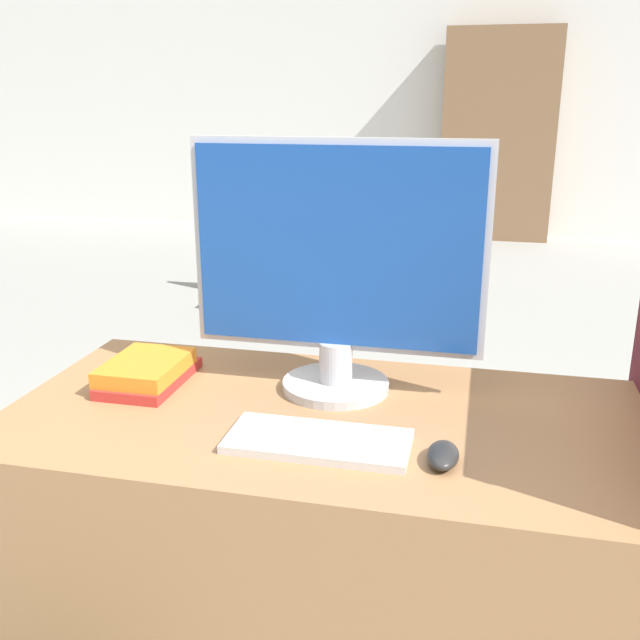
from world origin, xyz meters
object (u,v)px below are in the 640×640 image
book_stack (147,372)px  far_chair (291,226)px  mouse (443,455)px  keyboard (318,441)px  monitor (339,266)px

book_stack → far_chair: 3.11m
mouse → book_stack: size_ratio=0.41×
mouse → far_chair: size_ratio=0.10×
keyboard → mouse: mouse is taller
keyboard → book_stack: size_ratio=1.37×
monitor → far_chair: 3.17m
book_stack → keyboard: bearing=-24.7°
book_stack → far_chair: (-0.51, 3.06, -0.22)m
keyboard → mouse: 0.23m
book_stack → monitor: bearing=8.7°
keyboard → far_chair: (-0.94, 3.26, -0.20)m
mouse → far_chair: 3.49m
keyboard → far_chair: far_chair is taller
keyboard → book_stack: (-0.43, 0.20, 0.02)m
mouse → book_stack: 0.69m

